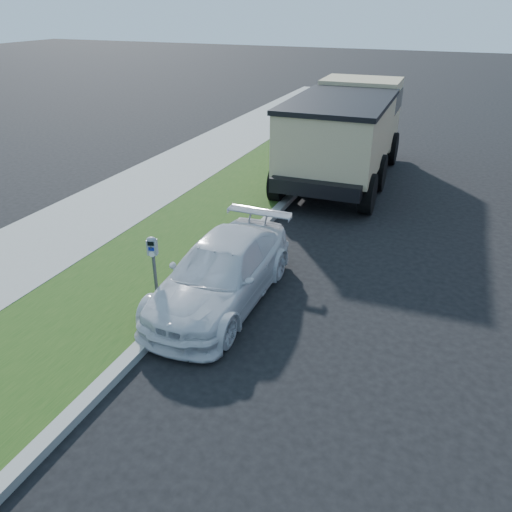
% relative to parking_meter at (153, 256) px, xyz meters
% --- Properties ---
extents(ground, '(120.00, 120.00, 0.00)m').
position_rel_parking_meter_xyz_m(ground, '(3.07, -0.09, -1.11)').
color(ground, black).
rests_on(ground, ground).
extents(streetside, '(6.12, 50.00, 0.15)m').
position_rel_parking_meter_xyz_m(streetside, '(-2.49, 1.91, -1.04)').
color(streetside, gray).
rests_on(streetside, ground).
extents(parking_meter, '(0.21, 0.17, 1.36)m').
position_rel_parking_meter_xyz_m(parking_meter, '(0.00, 0.00, 0.00)').
color(parking_meter, '#3F4247').
rests_on(parking_meter, ground).
extents(white_wagon, '(1.73, 4.23, 1.23)m').
position_rel_parking_meter_xyz_m(white_wagon, '(1.04, 0.69, -0.50)').
color(white_wagon, silver).
rests_on(white_wagon, ground).
extents(dump_truck, '(3.11, 7.40, 2.87)m').
position_rel_parking_meter_xyz_m(dump_truck, '(1.39, 9.25, 0.50)').
color(dump_truck, black).
rests_on(dump_truck, ground).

